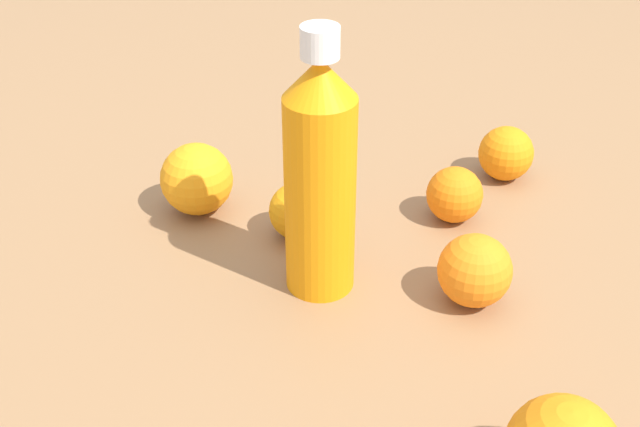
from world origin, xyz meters
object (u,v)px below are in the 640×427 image
at_px(orange_5, 455,195).
at_px(orange_2, 298,211).
at_px(orange_0, 506,153).
at_px(orange_1, 197,179).
at_px(orange_4, 475,270).
at_px(water_bottle, 320,176).

bearing_deg(orange_5, orange_2, -53.62).
distance_m(orange_0, orange_2, 0.27).
height_order(orange_0, orange_5, orange_0).
height_order(orange_0, orange_2, orange_0).
distance_m(orange_1, orange_4, 0.32).
relative_size(water_bottle, orange_2, 4.29).
xyz_separation_m(orange_2, orange_5, (-0.10, 0.14, 0.00)).
bearing_deg(orange_5, orange_4, 25.03).
xyz_separation_m(water_bottle, orange_5, (-0.16, 0.08, -0.09)).
bearing_deg(orange_4, water_bottle, -75.03).
distance_m(water_bottle, orange_0, 0.31).
bearing_deg(orange_2, water_bottle, 41.76).
bearing_deg(water_bottle, orange_1, -130.13).
height_order(water_bottle, orange_5, water_bottle).
height_order(water_bottle, orange_0, water_bottle).
xyz_separation_m(orange_0, orange_1, (0.22, -0.29, 0.01)).
bearing_deg(orange_4, orange_2, -97.25).
relative_size(orange_4, orange_5, 1.14).
xyz_separation_m(water_bottle, orange_2, (-0.06, -0.06, -0.09)).
distance_m(orange_2, orange_4, 0.20).
distance_m(water_bottle, orange_1, 0.20).
relative_size(orange_0, orange_2, 1.06).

